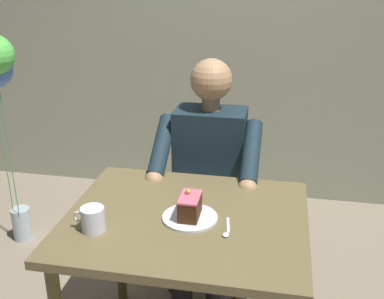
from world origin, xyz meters
The scene contains 7 objects.
dining_table centered at (0.00, 0.00, 0.66)m, with size 0.96×0.80×0.76m.
chair centered at (0.00, -0.72, 0.50)m, with size 0.42×0.42×0.91m.
seated_person centered at (0.00, -0.55, 0.66)m, with size 0.53×0.58×1.27m.
dessert_plate centered at (-0.02, 0.01, 0.76)m, with size 0.22×0.22×0.01m, color white.
cake_slice centered at (-0.02, 0.01, 0.81)m, with size 0.08×0.13×0.11m.
coffee_cup centered at (0.32, 0.17, 0.81)m, with size 0.12×0.09×0.10m.
dessert_spoon centered at (-0.17, 0.08, 0.76)m, with size 0.03×0.14×0.01m.
Camera 1 is at (-0.34, 1.60, 1.71)m, focal length 43.95 mm.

